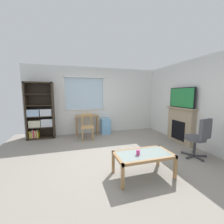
% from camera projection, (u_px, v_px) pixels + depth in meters
% --- Properties ---
extents(ground, '(6.10, 5.67, 0.02)m').
position_uv_depth(ground, '(111.00, 156.00, 3.64)').
color(ground, gray).
extents(wall_back_with_window, '(5.10, 0.15, 2.60)m').
position_uv_depth(wall_back_with_window, '(96.00, 102.00, 5.71)').
color(wall_back_with_window, silver).
rests_on(wall_back_with_window, ground).
extents(wall_right, '(0.12, 4.87, 2.60)m').
position_uv_depth(wall_right, '(195.00, 103.00, 4.20)').
color(wall_right, silver).
rests_on(wall_right, ground).
extents(bookshelf, '(0.90, 0.38, 1.97)m').
position_uv_depth(bookshelf, '(40.00, 114.00, 4.97)').
color(bookshelf, '#2D2319').
rests_on(bookshelf, ground).
extents(desk_under_window, '(0.87, 0.41, 0.76)m').
position_uv_depth(desk_under_window, '(87.00, 119.00, 5.34)').
color(desk_under_window, '#A37547').
rests_on(desk_under_window, ground).
extents(wooden_chair, '(0.44, 0.42, 0.90)m').
position_uv_depth(wooden_chair, '(87.00, 126.00, 4.86)').
color(wooden_chair, tan).
rests_on(wooden_chair, ground).
extents(plastic_drawer_unit, '(0.35, 0.40, 0.60)m').
position_uv_depth(plastic_drawer_unit, '(105.00, 126.00, 5.64)').
color(plastic_drawer_unit, '#72ADDB').
rests_on(plastic_drawer_unit, ground).
extents(fireplace, '(0.26, 1.11, 1.14)m').
position_uv_depth(fireplace, '(180.00, 125.00, 4.58)').
color(fireplace, tan).
rests_on(fireplace, ground).
extents(tv, '(0.06, 1.01, 0.63)m').
position_uv_depth(tv, '(182.00, 98.00, 4.46)').
color(tv, black).
rests_on(tv, fireplace).
extents(office_chair, '(0.58, 0.57, 1.00)m').
position_uv_depth(office_chair, '(199.00, 136.00, 3.43)').
color(office_chair, '#4C4C51').
rests_on(office_chair, ground).
extents(coffee_table, '(1.10, 0.58, 0.45)m').
position_uv_depth(coffee_table, '(143.00, 156.00, 2.71)').
color(coffee_table, '#8C9E99').
rests_on(coffee_table, ground).
extents(sippy_cup, '(0.07, 0.07, 0.09)m').
position_uv_depth(sippy_cup, '(138.00, 152.00, 2.63)').
color(sippy_cup, '#DB3D84').
rests_on(sippy_cup, coffee_table).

